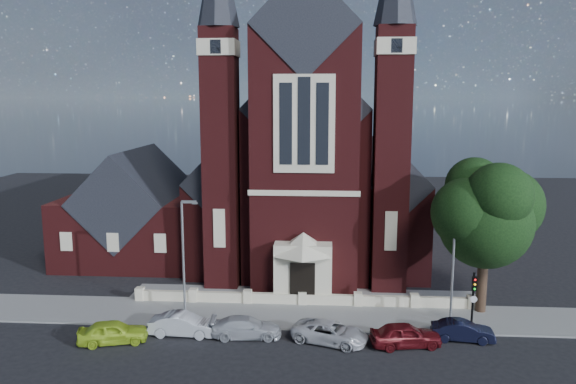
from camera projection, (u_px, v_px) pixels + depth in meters
The scene contains 16 objects.
ground at pixel (307, 270), 48.99m from camera, with size 120.00×120.00×0.00m, color black.
pavement_strip at pixel (301, 316), 38.66m from camera, with size 60.00×5.00×0.12m, color gray.
forecourt_paving at pixel (304, 296), 42.59m from camera, with size 26.00×3.00×0.14m, color gray.
forecourt_wall at pixel (302, 305), 40.63m from camera, with size 24.00×0.40×0.90m, color beige.
church at pixel (310, 166), 55.44m from camera, with size 20.01×34.90×29.20m.
parish_hall at pixel (137, 215), 52.36m from camera, with size 12.00×12.20×10.24m.
street_tree at pixel (489, 216), 37.84m from camera, with size 6.40×6.60×10.70m.
street_lamp_left at pixel (184, 251), 37.94m from camera, with size 1.16×0.22×8.09m.
street_lamp_right at pixel (455, 256), 36.72m from camera, with size 1.16×0.22×8.09m.
traffic_signal at pixel (473, 294), 35.44m from camera, with size 0.28×0.42×4.00m.
car_lime_van at pixel (113, 332), 34.29m from camera, with size 1.67×4.16×1.42m, color #A7CB28.
car_silver_a at pixel (183, 324), 35.43m from camera, with size 1.49×4.26×1.40m, color #B8BDC1.
car_silver_b at pixel (246, 327), 35.14m from camera, with size 1.80×4.44×1.29m, color #AEB2B6.
car_white_suv at pixel (330, 332), 34.38m from camera, with size 2.15×4.66×1.30m, color silver.
car_dark_red at pixel (406, 335), 33.81m from camera, with size 1.72×4.28×1.46m, color #590F14.
car_navy at pixel (463, 331), 34.65m from camera, with size 1.33×3.81×1.26m, color black.
Camera 1 is at (1.61, -32.18, 14.86)m, focal length 35.00 mm.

